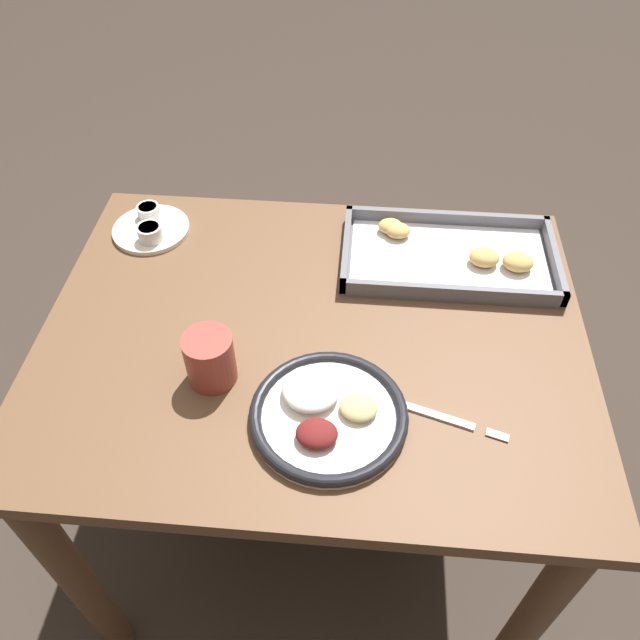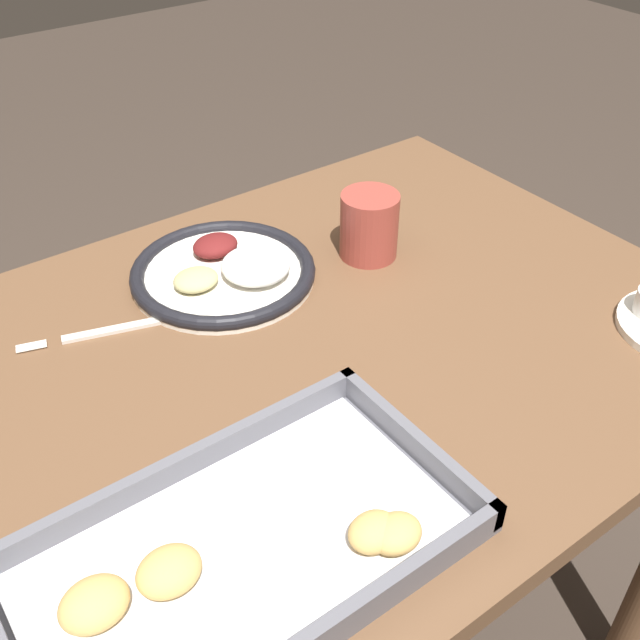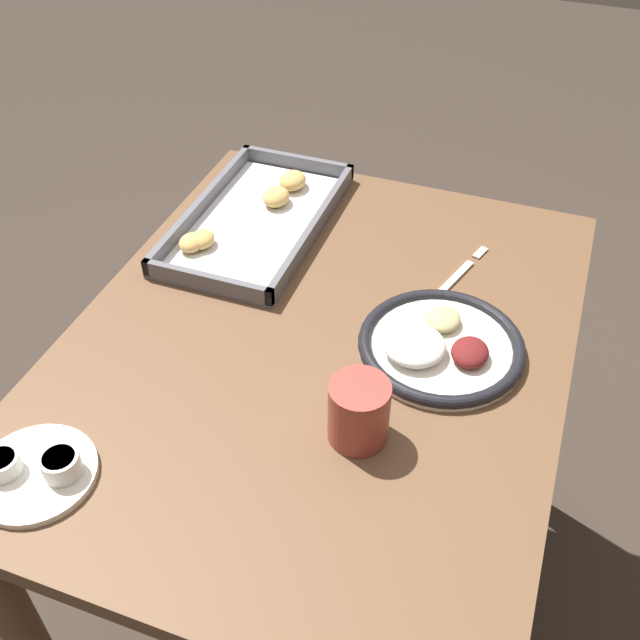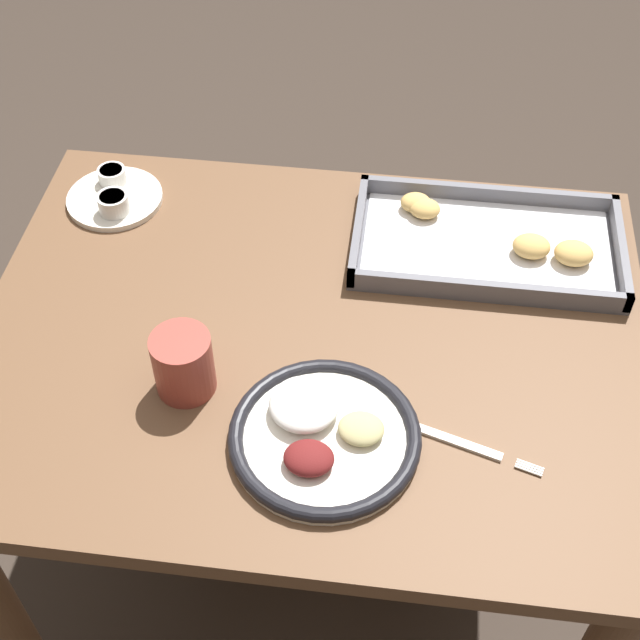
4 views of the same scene
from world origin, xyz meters
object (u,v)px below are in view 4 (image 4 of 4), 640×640
Objects in this scene: saucer_plate at (114,196)px; fork at (451,440)px; dinner_plate at (323,434)px; drinking_cup at (183,364)px; baking_tray at (490,242)px.

fork is at bearing -35.91° from saucer_plate.
dinner_plate is 0.58m from saucer_plate.
saucer_plate is at bearing 119.43° from drinking_cup.
dinner_plate is at bearing -18.42° from drinking_cup.
saucer_plate is (-0.40, 0.42, 0.00)m from dinner_plate.
baking_tray is at bearing 99.59° from fork.
fork is 1.36× the size of saucer_plate.
baking_tray is at bearing 38.66° from drinking_cup.
drinking_cup is at bearing -141.34° from baking_tray.
fork is 0.36m from drinking_cup.
drinking_cup reaches higher than baking_tray.
dinner_plate is 1.59× the size of saucer_plate.
baking_tray is at bearing 61.34° from dinner_plate.
saucer_plate is 0.61m from baking_tray.
saucer_plate is at bearing 133.05° from dinner_plate.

